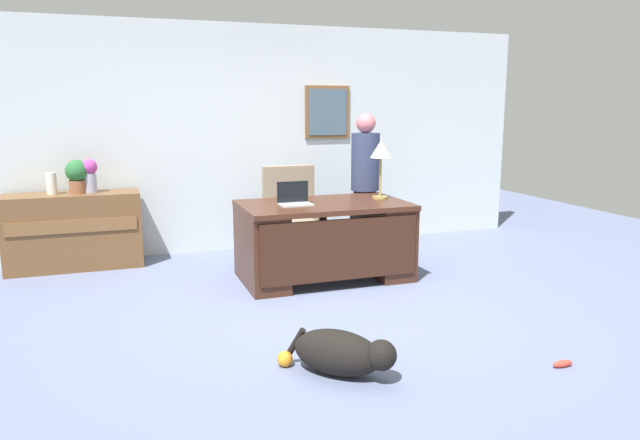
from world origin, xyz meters
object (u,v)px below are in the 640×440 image
desk_lamp (381,153)px  dog_lying (342,353)px  desk (325,238)px  credenza (74,231)px  person_standing (365,185)px  laptop (294,199)px  potted_plant (77,175)px  vase_with_flowers (90,174)px  armchair (293,218)px  dog_toy_ball (285,359)px  vase_empty (52,184)px  dog_toy_bone (563,364)px

desk_lamp → dog_lying: bearing=-120.2°
dog_lying → desk_lamp: size_ratio=1.07×
desk → credenza: (-2.42, 1.29, -0.01)m
person_standing → desk_lamp: size_ratio=2.73×
laptop → potted_plant: size_ratio=0.89×
desk → vase_with_flowers: 2.64m
desk → laptop: 0.52m
armchair → dog_toy_ball: 2.97m
laptop → potted_plant: bearing=147.9°
credenza → vase_empty: bearing=179.6°
dog_lying → dog_toy_ball: 0.42m
vase_with_flowers → dog_toy_ball: 3.56m
armchair → dog_lying: armchair is taller
desk_lamp → person_standing: bearing=83.2°
dog_lying → vase_empty: 4.03m
desk_lamp → dog_toy_ball: desk_lamp is taller
armchair → dog_lying: 3.12m
credenza → dog_lying: bearing=-62.6°
vase_empty → dog_toy_ball: vase_empty is taller
dog_lying → potted_plant: size_ratio=1.80×
credenza → vase_with_flowers: 0.64m
vase_empty → dog_toy_bone: bearing=-48.2°
credenza → dog_toy_ball: credenza is taller
credenza → desk_lamp: (3.08, -1.20, 0.85)m
person_standing → vase_empty: bearing=168.9°
vase_empty → potted_plant: potted_plant is taller
desk → potted_plant: size_ratio=4.64×
desk_lamp → potted_plant: bearing=158.2°
person_standing → desk_lamp: person_standing is taller
armchair → potted_plant: (-2.29, 0.39, 0.54)m
armchair → dog_toy_bone: (0.88, -3.43, -0.45)m
person_standing → potted_plant: bearing=168.0°
person_standing → vase_empty: person_standing is taller
credenza → laptop: bearing=-31.1°
desk → laptop: laptop is taller
vase_empty → dog_toy_bone: 5.21m
potted_plant → vase_with_flowers: bearing=0.0°
desk → armchair: armchair is taller
dog_lying → vase_empty: bearing=119.7°
dog_toy_bone → person_standing: bearing=91.7°
armchair → vase_empty: (-2.54, 0.39, 0.46)m
person_standing → dog_lying: size_ratio=2.56×
desk → armchair: bearing=94.1°
armchair → vase_empty: 2.61m
credenza → desk_lamp: 3.41m
person_standing → vase_with_flowers: 3.02m
dog_toy_bone → credenza: bearing=130.3°
dog_lying → dog_toy_ball: size_ratio=6.04×
vase_with_flowers → armchair: bearing=-10.2°
credenza → laptop: (2.11, -1.28, 0.43)m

